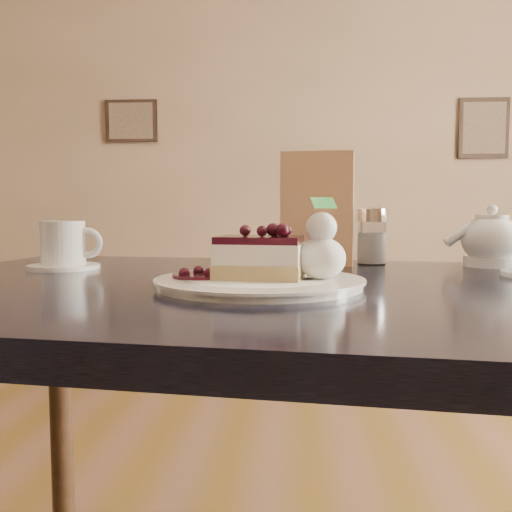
# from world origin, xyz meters

# --- Properties ---
(main_table) EXTENTS (1.29, 0.94, 0.75)m
(main_table) POSITION_xyz_m (0.04, 0.36, 0.67)
(main_table) COLOR black
(main_table) RESTS_ON ground
(dessert_plate) EXTENTS (0.29, 0.29, 0.01)m
(dessert_plate) POSITION_xyz_m (0.04, 0.31, 0.76)
(dessert_plate) COLOR white
(dessert_plate) RESTS_ON main_table
(cheesecake_slice) EXTENTS (0.13, 0.10, 0.06)m
(cheesecake_slice) POSITION_xyz_m (0.04, 0.31, 0.79)
(cheesecake_slice) COLOR tan
(cheesecake_slice) RESTS_ON dessert_plate
(whipped_cream) EXTENTS (0.07, 0.07, 0.06)m
(whipped_cream) POSITION_xyz_m (0.12, 0.31, 0.79)
(whipped_cream) COLOR white
(whipped_cream) RESTS_ON dessert_plate
(berry_sauce) EXTENTS (0.08, 0.08, 0.01)m
(berry_sauce) POSITION_xyz_m (-0.05, 0.32, 0.77)
(berry_sauce) COLOR black
(berry_sauce) RESTS_ON dessert_plate
(coffee_set) EXTENTS (0.14, 0.13, 0.09)m
(coffee_set) POSITION_xyz_m (-0.34, 0.53, 0.79)
(coffee_set) COLOR white
(coffee_set) RESTS_ON main_table
(tea_set) EXTENTS (0.19, 0.27, 0.11)m
(tea_set) POSITION_xyz_m (0.46, 0.60, 0.79)
(tea_set) COLOR white
(tea_set) RESTS_ON main_table
(menu_card) EXTENTS (0.14, 0.05, 0.22)m
(menu_card) POSITION_xyz_m (0.13, 0.63, 0.86)
(menu_card) COLOR beige
(menu_card) RESTS_ON main_table
(sugar_shaker) EXTENTS (0.06, 0.06, 0.11)m
(sugar_shaker) POSITION_xyz_m (0.24, 0.66, 0.81)
(sugar_shaker) COLOR white
(sugar_shaker) RESTS_ON main_table
(napkin_stack) EXTENTS (0.13, 0.13, 0.05)m
(napkin_stack) POSITION_xyz_m (-0.01, 0.67, 0.78)
(napkin_stack) COLOR white
(napkin_stack) RESTS_ON main_table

